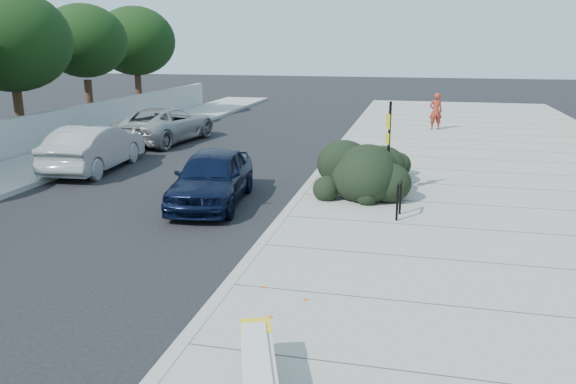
{
  "coord_description": "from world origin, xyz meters",
  "views": [
    {
      "loc": [
        2.99,
        -10.41,
        4.16
      ],
      "look_at": [
        0.34,
        1.07,
        1.0
      ],
      "focal_mm": 35.0,
      "sensor_mm": 36.0,
      "label": 1
    }
  ],
  "objects_px": {
    "suv_silver": "(165,124)",
    "pedestrian": "(436,111)",
    "sign_post": "(388,142)",
    "sedan_navy": "(212,177)",
    "wagon_silver": "(95,148)",
    "bench": "(258,366)",
    "bike_rack": "(399,196)"
  },
  "relations": [
    {
      "from": "sedan_navy",
      "to": "wagon_silver",
      "type": "distance_m",
      "value": 5.97
    },
    {
      "from": "sign_post",
      "to": "bench",
      "type": "bearing_deg",
      "value": -115.07
    },
    {
      "from": "bench",
      "to": "suv_silver",
      "type": "distance_m",
      "value": 18.89
    },
    {
      "from": "bench",
      "to": "suv_silver",
      "type": "relative_size",
      "value": 0.36
    },
    {
      "from": "suv_silver",
      "to": "wagon_silver",
      "type": "bearing_deg",
      "value": 98.08
    },
    {
      "from": "bench",
      "to": "suv_silver",
      "type": "bearing_deg",
      "value": 99.3
    },
    {
      "from": "bench",
      "to": "sedan_navy",
      "type": "xyz_separation_m",
      "value": [
        -3.59,
        8.11,
        0.12
      ]
    },
    {
      "from": "bench",
      "to": "wagon_silver",
      "type": "height_order",
      "value": "wagon_silver"
    },
    {
      "from": "bike_rack",
      "to": "wagon_silver",
      "type": "distance_m",
      "value": 10.69
    },
    {
      "from": "sedan_navy",
      "to": "wagon_silver",
      "type": "height_order",
      "value": "wagon_silver"
    },
    {
      "from": "sedan_navy",
      "to": "suv_silver",
      "type": "distance_m",
      "value": 10.06
    },
    {
      "from": "wagon_silver",
      "to": "pedestrian",
      "type": "xyz_separation_m",
      "value": [
        11.21,
        10.8,
        0.25
      ]
    },
    {
      "from": "sedan_navy",
      "to": "suv_silver",
      "type": "height_order",
      "value": "suv_silver"
    },
    {
      "from": "bike_rack",
      "to": "wagon_silver",
      "type": "xyz_separation_m",
      "value": [
        -10.09,
        3.52,
        0.08
      ]
    },
    {
      "from": "wagon_silver",
      "to": "bench",
      "type": "bearing_deg",
      "value": 124.02
    },
    {
      "from": "wagon_silver",
      "to": "suv_silver",
      "type": "bearing_deg",
      "value": -93.74
    },
    {
      "from": "sedan_navy",
      "to": "pedestrian",
      "type": "height_order",
      "value": "pedestrian"
    },
    {
      "from": "bench",
      "to": "suv_silver",
      "type": "height_order",
      "value": "suv_silver"
    },
    {
      "from": "sign_post",
      "to": "suv_silver",
      "type": "distance_m",
      "value": 12.08
    },
    {
      "from": "bike_rack",
      "to": "wagon_silver",
      "type": "relative_size",
      "value": 0.19
    },
    {
      "from": "bike_rack",
      "to": "suv_silver",
      "type": "xyz_separation_m",
      "value": [
        -10.18,
        9.17,
        0.07
      ]
    },
    {
      "from": "bike_rack",
      "to": "sedan_navy",
      "type": "relative_size",
      "value": 0.21
    },
    {
      "from": "sedan_navy",
      "to": "wagon_silver",
      "type": "relative_size",
      "value": 0.92
    },
    {
      "from": "sign_post",
      "to": "suv_silver",
      "type": "height_order",
      "value": "sign_post"
    },
    {
      "from": "sedan_navy",
      "to": "suv_silver",
      "type": "relative_size",
      "value": 0.79
    },
    {
      "from": "bike_rack",
      "to": "suv_silver",
      "type": "bearing_deg",
      "value": 143.45
    },
    {
      "from": "bike_rack",
      "to": "pedestrian",
      "type": "bearing_deg",
      "value": 90.99
    },
    {
      "from": "sign_post",
      "to": "wagon_silver",
      "type": "relative_size",
      "value": 0.54
    },
    {
      "from": "bench",
      "to": "sedan_navy",
      "type": "height_order",
      "value": "sedan_navy"
    },
    {
      "from": "bench",
      "to": "bike_rack",
      "type": "xyz_separation_m",
      "value": [
        1.28,
        7.49,
        0.08
      ]
    },
    {
      "from": "wagon_silver",
      "to": "suv_silver",
      "type": "height_order",
      "value": "wagon_silver"
    },
    {
      "from": "suv_silver",
      "to": "pedestrian",
      "type": "bearing_deg",
      "value": -148.29
    }
  ]
}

